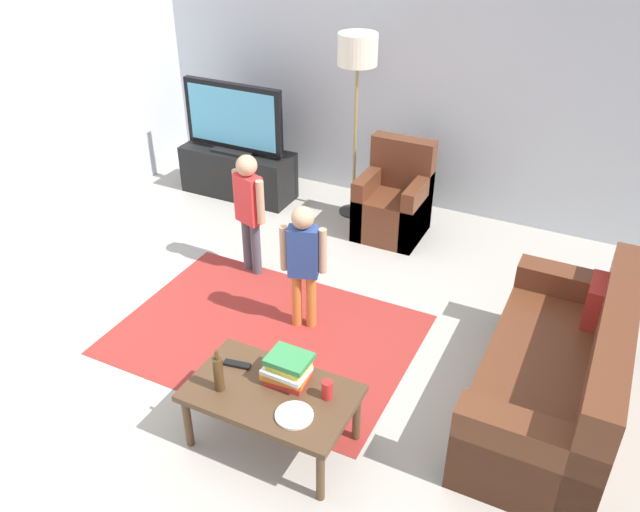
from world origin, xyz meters
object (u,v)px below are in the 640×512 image
(child_center, at_px, (303,257))
(armchair, at_px, (394,204))
(couch, at_px, (563,379))
(child_near_tv, at_px, (249,204))
(tv_remote, at_px, (237,364))
(soda_can, at_px, (327,390))
(tv_stand, at_px, (238,173))
(plate, at_px, (294,415))
(floor_lamp, at_px, (357,60))
(coffee_table, at_px, (271,397))
(tv, at_px, (233,119))
(book_stack, at_px, (288,369))
(bottle, at_px, (218,373))

(child_center, bearing_deg, armchair, 86.99)
(couch, distance_m, child_near_tv, 2.76)
(tv_remote, xyz_separation_m, soda_can, (0.62, 0.00, 0.05))
(tv_stand, height_order, plate, tv_stand)
(couch, distance_m, child_center, 1.94)
(floor_lamp, distance_m, plate, 3.47)
(tv_stand, xyz_separation_m, coffee_table, (2.06, -2.85, 0.13))
(tv_remote, bearing_deg, armchair, 79.45)
(tv, height_order, floor_lamp, floor_lamp)
(armchair, bearing_deg, book_stack, -82.91)
(floor_lamp, relative_size, soda_can, 14.83)
(armchair, height_order, plate, armchair)
(tv_stand, bearing_deg, floor_lamp, 6.86)
(couch, distance_m, book_stack, 1.76)
(tv_stand, relative_size, couch, 0.67)
(child_near_tv, bearing_deg, soda_can, -46.20)
(couch, distance_m, coffee_table, 1.85)
(child_center, xyz_separation_m, coffee_table, (0.37, -1.13, -0.25))
(soda_can, bearing_deg, child_center, 123.96)
(couch, xyz_separation_m, floor_lamp, (-2.33, 1.97, 1.25))
(armchair, distance_m, tv_remote, 2.72)
(couch, height_order, armchair, armchair)
(floor_lamp, distance_m, bottle, 3.32)
(tv_remote, bearing_deg, child_center, 83.89)
(armchair, bearing_deg, tv_remote, -90.28)
(tv_stand, relative_size, tv, 1.09)
(soda_can, bearing_deg, child_near_tv, 133.80)
(coffee_table, distance_m, plate, 0.26)
(tv_stand, xyz_separation_m, tv, (-0.00, -0.02, 0.60))
(plate, bearing_deg, armchair, 99.81)
(tv_stand, distance_m, child_near_tv, 1.59)
(book_stack, distance_m, plate, 0.31)
(armchair, distance_m, plate, 2.98)
(bottle, relative_size, soda_can, 2.42)
(bottle, bearing_deg, tv_remote, 95.19)
(child_near_tv, distance_m, child_center, 0.91)
(child_center, distance_m, book_stack, 1.10)
(couch, relative_size, child_center, 1.75)
(tv_stand, height_order, child_center, child_center)
(tv_remote, height_order, plate, plate)
(tv_stand, xyz_separation_m, child_center, (1.68, -1.72, 0.37))
(child_near_tv, height_order, coffee_table, child_near_tv)
(floor_lamp, xyz_separation_m, soda_can, (1.11, -2.90, -1.06))
(armchair, relative_size, soda_can, 7.50)
(tv_stand, xyz_separation_m, couch, (3.59, -1.82, 0.05))
(child_center, height_order, plate, child_center)
(coffee_table, bearing_deg, couch, 34.01)
(tv_remote, bearing_deg, couch, 16.74)
(tv, relative_size, armchair, 1.22)
(child_center, bearing_deg, couch, -2.95)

